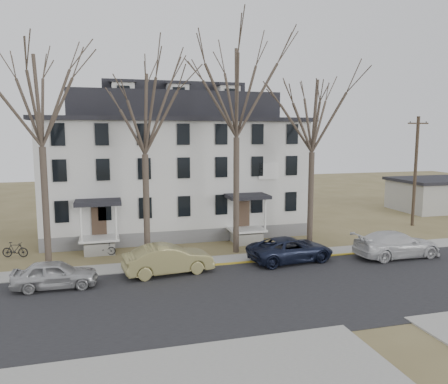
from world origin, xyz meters
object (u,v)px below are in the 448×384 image
object	(u,v)px
boarding_house	(173,166)
car_silver	(55,275)
car_navy	(291,250)
tree_far_left	(39,94)
car_white	(396,245)
tree_mid_left	(144,108)
utility_pole_far	(415,170)
car_tan	(168,260)
bicycle_right	(15,250)
tree_center	(237,87)
bicycle_left	(103,250)
tree_mid_right	(313,111)

from	to	relation	value
boarding_house	car_silver	distance (m)	15.58
car_navy	car_silver	bearing A→B (deg)	88.68
tree_far_left	car_white	xyz separation A→B (m)	(21.75, -3.98, -9.50)
boarding_house	car_white	bearing A→B (deg)	-43.58
tree_far_left	car_navy	distance (m)	17.80
tree_mid_left	utility_pole_far	xyz separation A→B (m)	(23.50, 4.20, -4.70)
tree_mid_left	car_white	world-z (taller)	tree_mid_left
car_navy	car_white	world-z (taller)	car_white
car_tan	bicycle_right	xyz separation A→B (m)	(-9.19, 5.91, -0.34)
tree_far_left	utility_pole_far	size ratio (longest dim) A/B	1.44
tree_mid_left	car_navy	xyz separation A→B (m)	(8.69, -3.04, -8.84)
tree_mid_left	utility_pole_far	world-z (taller)	tree_mid_left
tree_center	car_silver	bearing A→B (deg)	-159.12
car_navy	bicycle_left	distance (m)	12.32
car_tan	car_white	bearing A→B (deg)	-99.21
boarding_house	utility_pole_far	distance (m)	20.88
bicycle_left	bicycle_right	bearing A→B (deg)	87.32
bicycle_right	utility_pole_far	bearing A→B (deg)	-72.55
boarding_house	tree_mid_left	xyz separation A→B (m)	(-3.00, -8.15, 4.22)
car_navy	bicycle_right	size ratio (longest dim) A/B	3.27
tree_mid_left	utility_pole_far	size ratio (longest dim) A/B	1.34
tree_center	car_white	bearing A→B (deg)	-22.21
car_white	bicycle_right	world-z (taller)	car_white
tree_far_left	tree_mid_right	world-z (taller)	tree_far_left
tree_far_left	car_silver	size ratio (longest dim) A/B	3.20
utility_pole_far	car_silver	distance (m)	30.20
tree_center	tree_mid_right	bearing A→B (deg)	0.00
car_silver	bicycle_left	distance (m)	6.18
tree_mid_left	tree_mid_right	xyz separation A→B (m)	(11.50, 0.00, 0.00)
car_tan	car_white	distance (m)	14.89
bicycle_right	tree_center	bearing A→B (deg)	-85.40
car_silver	tree_mid_left	bearing A→B (deg)	-49.09
boarding_house	tree_center	size ratio (longest dim) A/B	1.41
boarding_house	tree_center	bearing A→B (deg)	-69.80
car_white	bicycle_left	bearing A→B (deg)	72.69
boarding_house	tree_far_left	world-z (taller)	tree_far_left
tree_mid_right	car_white	xyz separation A→B (m)	(4.25, -3.98, -8.76)
bicycle_right	tree_far_left	bearing A→B (deg)	-122.23
car_silver	car_tan	size ratio (longest dim) A/B	0.84
boarding_house	car_silver	size ratio (longest dim) A/B	4.84
tree_mid_right	car_silver	distance (m)	19.37
tree_far_left	car_silver	xyz separation A→B (m)	(0.82, -4.27, -9.61)
tree_far_left	car_navy	world-z (taller)	tree_far_left
tree_mid_left	car_tan	bearing A→B (deg)	-75.86
tree_mid_right	car_navy	world-z (taller)	tree_mid_right
bicycle_left	car_navy	bearing A→B (deg)	-103.44
tree_center	utility_pole_far	distance (m)	19.03
boarding_house	utility_pole_far	xyz separation A→B (m)	(20.50, -3.95, -0.47)
bicycle_left	car_silver	bearing A→B (deg)	164.98
tree_far_left	tree_mid_left	size ratio (longest dim) A/B	1.08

